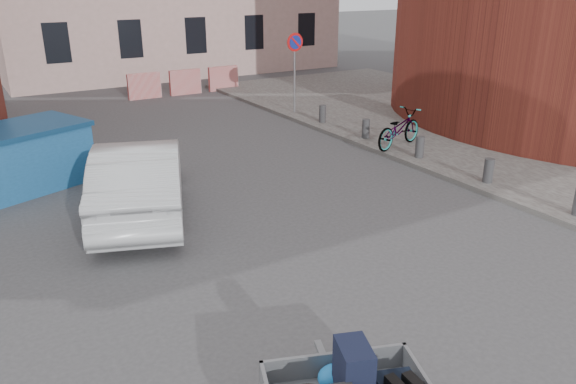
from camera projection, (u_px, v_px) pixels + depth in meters
ground at (289, 278)px, 8.92m from camera, size 120.00×120.00×0.00m
sidewalk at (503, 133)px, 16.94m from camera, size 9.00×24.00×0.12m
no_parking_sign at (295, 56)px, 18.68m from camera, size 0.60×0.09×2.65m
bollards at (420, 147)px, 14.40m from camera, size 0.22×9.02×0.55m
barriers at (185, 82)px, 22.75m from camera, size 4.70×0.18×1.00m
dumpster at (8, 161)px, 12.28m from camera, size 3.78×2.85×1.42m
silver_car at (140, 178)px, 11.12m from camera, size 3.07×4.85×1.51m
bicycle at (399, 129)px, 15.25m from camera, size 2.02×1.15×1.00m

